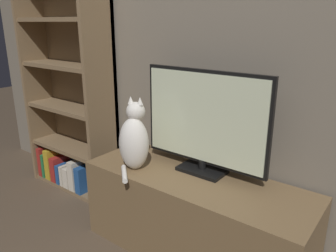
% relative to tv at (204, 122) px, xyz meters
% --- Properties ---
extents(wall_back, '(4.80, 0.05, 2.60)m').
position_rel_tv_xyz_m(wall_back, '(0.01, 0.18, 0.51)').
color(wall_back, '#756B5B').
rests_on(wall_back, ground_plane).
extents(tv_stand, '(1.30, 0.47, 0.49)m').
position_rel_tv_xyz_m(tv_stand, '(0.01, -0.09, -0.55)').
color(tv_stand, brown).
rests_on(tv_stand, ground_plane).
extents(tv, '(0.76, 0.16, 0.58)m').
position_rel_tv_xyz_m(tv, '(0.00, 0.00, 0.00)').
color(tv, black).
rests_on(tv, tv_stand).
extents(cat, '(0.21, 0.28, 0.42)m').
position_rel_tv_xyz_m(cat, '(-0.34, -0.20, -0.12)').
color(cat, silver).
rests_on(cat, tv_stand).
extents(bookshelf, '(0.81, 0.28, 1.67)m').
position_rel_tv_xyz_m(bookshelf, '(-1.25, 0.05, -0.07)').
color(bookshelf, brown).
rests_on(bookshelf, ground_plane).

